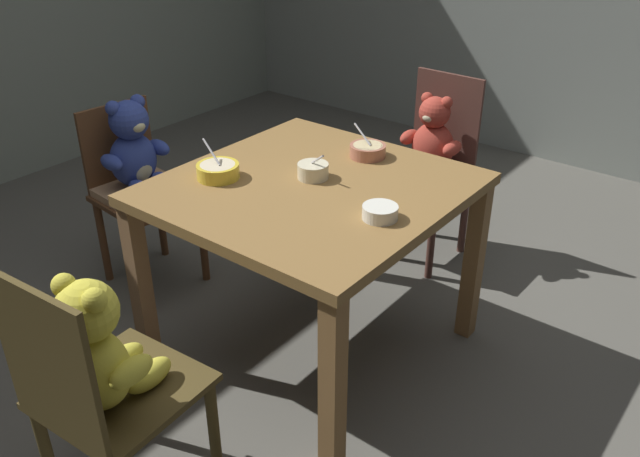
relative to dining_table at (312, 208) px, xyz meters
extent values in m
cube|color=#57554E|center=(0.00, 0.00, -0.66)|extent=(5.20, 5.20, 0.04)
cube|color=olive|center=(0.00, 0.00, 0.08)|extent=(1.00, 1.03, 0.04)
cube|color=brown|center=(-0.46, -0.47, -0.29)|extent=(0.06, 0.06, 0.70)
cube|color=olive|center=(0.46, -0.47, -0.29)|extent=(0.06, 0.06, 0.70)
cube|color=olive|center=(-0.46, 0.47, -0.29)|extent=(0.06, 0.06, 0.70)
cube|color=olive|center=(0.46, 0.47, -0.29)|extent=(0.06, 0.06, 0.70)
cube|color=#502F27|center=(-0.04, 0.91, -0.21)|extent=(0.39, 0.39, 0.02)
cube|color=#502F27|center=(-0.04, 1.09, 0.03)|extent=(0.35, 0.03, 0.45)
cylinder|color=#502F27|center=(-0.21, 0.76, -0.43)|extent=(0.04, 0.04, 0.42)
cylinder|color=#502F27|center=(0.12, 0.75, -0.43)|extent=(0.04, 0.04, 0.42)
cylinder|color=#502F27|center=(-0.20, 1.08, -0.43)|extent=(0.04, 0.04, 0.42)
cylinder|color=#502F27|center=(0.12, 1.07, -0.43)|extent=(0.04, 0.04, 0.42)
ellipsoid|color=#AC3A2D|center=(-0.04, 0.98, -0.08)|extent=(0.21, 0.18, 0.24)
ellipsoid|color=beige|center=(-0.04, 0.92, -0.09)|extent=(0.12, 0.07, 0.14)
sphere|color=#AC3A2D|center=(-0.04, 0.97, 0.10)|extent=(0.15, 0.15, 0.15)
ellipsoid|color=beige|center=(-0.04, 0.92, 0.09)|extent=(0.06, 0.05, 0.04)
sphere|color=#AC3A2D|center=(-0.09, 0.98, 0.16)|extent=(0.06, 0.06, 0.06)
sphere|color=#AC3A2D|center=(0.01, 0.98, 0.16)|extent=(0.06, 0.06, 0.06)
ellipsoid|color=#AC3A2D|center=(-0.16, 0.96, -0.05)|extent=(0.07, 0.14, 0.07)
ellipsoid|color=#AC3A2D|center=(0.08, 0.95, -0.05)|extent=(0.07, 0.14, 0.07)
ellipsoid|color=#AC3A2D|center=(-0.10, 0.86, -0.16)|extent=(0.08, 0.16, 0.07)
ellipsoid|color=#AC3A2D|center=(0.01, 0.85, -0.16)|extent=(0.08, 0.16, 0.07)
cube|color=brown|center=(-0.90, -0.07, -0.21)|extent=(0.43, 0.42, 0.02)
cube|color=brown|center=(-1.09, -0.05, 0.00)|extent=(0.05, 0.35, 0.39)
cylinder|color=brown|center=(-0.75, -0.24, -0.43)|extent=(0.04, 0.04, 0.42)
cylinder|color=brown|center=(-0.72, 0.08, -0.43)|extent=(0.04, 0.04, 0.42)
cylinder|color=brown|center=(-1.08, -0.21, -0.43)|extent=(0.04, 0.04, 0.42)
cylinder|color=brown|center=(-1.06, 0.11, -0.43)|extent=(0.04, 0.04, 0.42)
cube|color=tan|center=(-0.90, -0.07, -0.18)|extent=(0.40, 0.38, 0.04)
ellipsoid|color=#2D3F8D|center=(-0.97, -0.06, -0.04)|extent=(0.20, 0.23, 0.24)
ellipsoid|color=beige|center=(-0.91, -0.06, -0.05)|extent=(0.07, 0.12, 0.15)
sphere|color=#2D3F8D|center=(-0.96, -0.06, 0.15)|extent=(0.17, 0.17, 0.17)
ellipsoid|color=beige|center=(-0.90, -0.07, 0.14)|extent=(0.07, 0.07, 0.05)
sphere|color=#2D3F8D|center=(-0.98, -0.12, 0.21)|extent=(0.07, 0.07, 0.07)
sphere|color=#2D3F8D|center=(-0.97, 0.00, 0.21)|extent=(0.07, 0.07, 0.07)
ellipsoid|color=#2D3F8D|center=(-0.95, -0.18, -0.01)|extent=(0.14, 0.08, 0.07)
ellipsoid|color=#2D3F8D|center=(-0.93, 0.06, -0.01)|extent=(0.14, 0.08, 0.07)
ellipsoid|color=#2D3F8D|center=(-0.85, -0.13, -0.12)|extent=(0.17, 0.09, 0.07)
ellipsoid|color=#2D3F8D|center=(-0.84, -0.01, -0.12)|extent=(0.17, 0.09, 0.07)
cube|color=#483A1A|center=(0.04, -0.91, -0.21)|extent=(0.42, 0.44, 0.02)
cube|color=#483A1A|center=(0.05, -1.11, 0.03)|extent=(0.36, 0.04, 0.45)
cylinder|color=#483A1A|center=(0.19, -0.73, -0.43)|extent=(0.04, 0.04, 0.42)
cylinder|color=#483A1A|center=(-0.14, -0.75, -0.43)|extent=(0.04, 0.04, 0.42)
ellipsoid|color=gold|center=(0.04, -0.99, -0.07)|extent=(0.22, 0.19, 0.24)
ellipsoid|color=beige|center=(0.04, -0.93, -0.09)|extent=(0.12, 0.07, 0.15)
sphere|color=gold|center=(0.04, -0.98, 0.11)|extent=(0.17, 0.17, 0.17)
ellipsoid|color=beige|center=(0.04, -0.92, 0.10)|extent=(0.07, 0.06, 0.05)
sphere|color=gold|center=(0.10, -0.98, 0.17)|extent=(0.06, 0.06, 0.06)
sphere|color=gold|center=(-0.02, -0.99, 0.17)|extent=(0.06, 0.06, 0.06)
ellipsoid|color=gold|center=(0.16, -0.95, -0.04)|extent=(0.08, 0.14, 0.07)
ellipsoid|color=gold|center=(-0.08, -0.97, -0.04)|extent=(0.08, 0.14, 0.07)
ellipsoid|color=gold|center=(0.09, -0.86, -0.16)|extent=(0.08, 0.16, 0.07)
ellipsoid|color=gold|center=(-0.02, -0.87, -0.16)|extent=(0.08, 0.16, 0.07)
cylinder|color=#B36B53|center=(0.02, 0.34, 0.13)|extent=(0.14, 0.14, 0.05)
cylinder|color=#B36B53|center=(0.02, 0.34, 0.11)|extent=(0.08, 0.08, 0.01)
cylinder|color=#D2BC89|center=(0.02, 0.34, 0.15)|extent=(0.12, 0.12, 0.01)
cylinder|color=#BCBCC1|center=(-0.02, 0.34, 0.18)|extent=(0.10, 0.03, 0.07)
ellipsoid|color=#BCBCC1|center=(0.03, 0.33, 0.14)|extent=(0.04, 0.03, 0.01)
cylinder|color=white|center=(0.34, -0.07, 0.12)|extent=(0.12, 0.12, 0.05)
cylinder|color=white|center=(0.34, -0.07, 0.11)|extent=(0.06, 0.06, 0.01)
cylinder|color=beige|center=(0.34, -0.07, 0.14)|extent=(0.10, 0.10, 0.01)
cylinder|color=beige|center=(-0.03, 0.04, 0.13)|extent=(0.12, 0.12, 0.06)
cylinder|color=beige|center=(-0.03, 0.04, 0.11)|extent=(0.06, 0.06, 0.01)
cylinder|color=#C9B888|center=(-0.03, 0.04, 0.15)|extent=(0.09, 0.09, 0.01)
cylinder|color=#BCBCC1|center=(0.00, 0.04, 0.18)|extent=(0.08, 0.03, 0.06)
ellipsoid|color=#BCBCC1|center=(-0.04, 0.05, 0.15)|extent=(0.04, 0.03, 0.01)
cylinder|color=yellow|center=(-0.30, -0.17, 0.13)|extent=(0.16, 0.16, 0.05)
cylinder|color=yellow|center=(-0.30, -0.17, 0.11)|extent=(0.09, 0.09, 0.01)
cylinder|color=beige|center=(-0.30, -0.17, 0.15)|extent=(0.13, 0.13, 0.01)
cylinder|color=#BCBCC1|center=(-0.34, -0.16, 0.19)|extent=(0.11, 0.03, 0.08)
ellipsoid|color=#BCBCC1|center=(-0.29, -0.17, 0.15)|extent=(0.04, 0.03, 0.01)
camera|label=1|loc=(1.37, -1.70, 1.12)|focal=37.27mm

